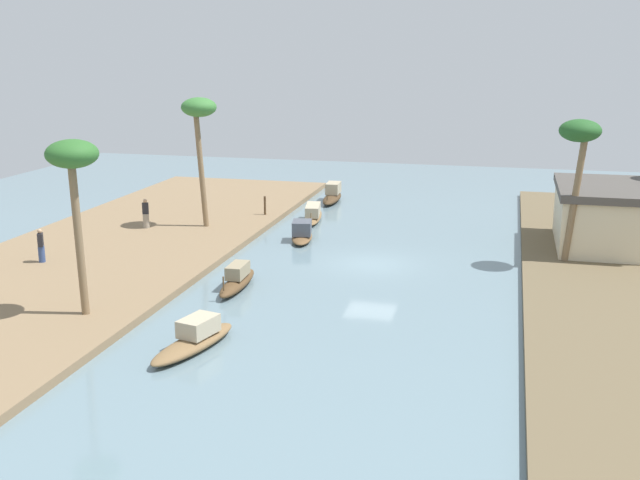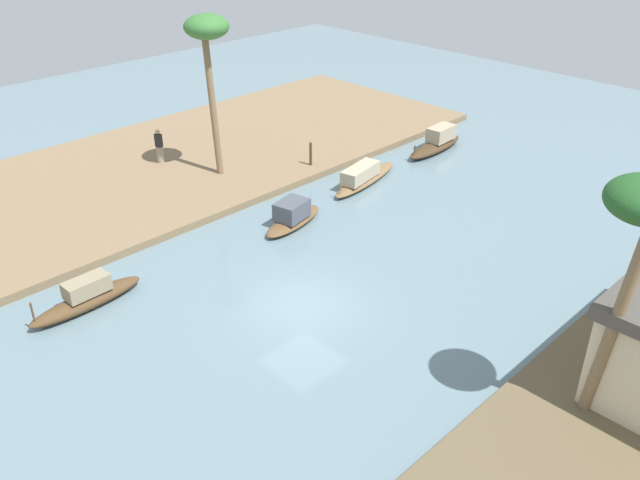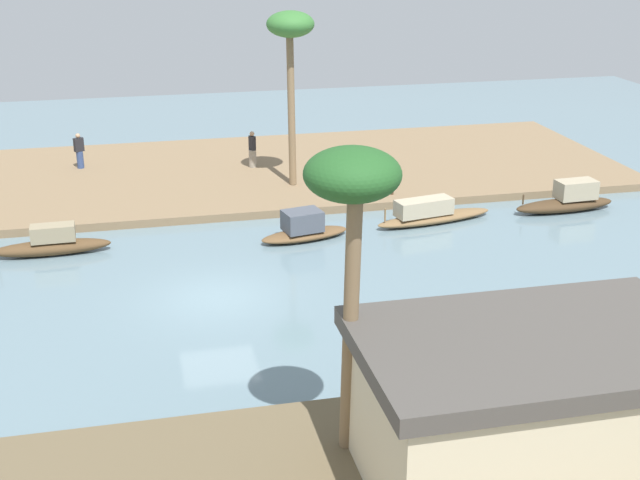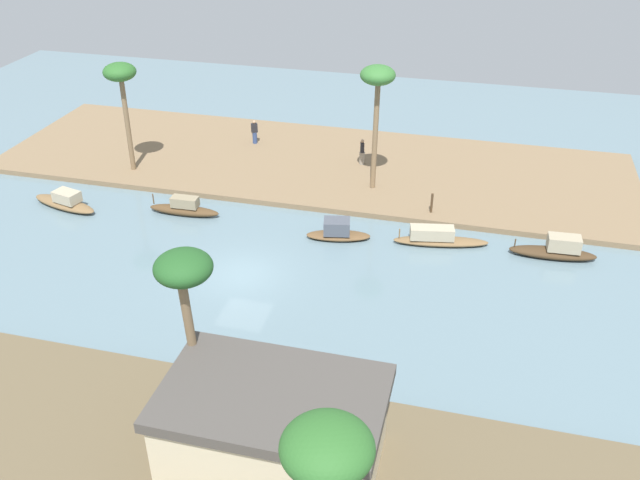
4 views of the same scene
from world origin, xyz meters
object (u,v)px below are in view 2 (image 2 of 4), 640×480
Objects in this scene: mooring_post at (311,154)px; palm_tree_left_near at (207,37)px; sampan_foreground at (87,298)px; sampan_open_hull at (364,177)px; person_by_mooring at (160,149)px; sampan_near_left_bank at (437,143)px; sampan_downstream_large at (293,216)px.

palm_tree_left_near reaches higher than mooring_post.
sampan_foreground is at bearing 29.99° from palm_tree_left_near.
sampan_open_hull is 2.99× the size of person_by_mooring.
sampan_open_hull is at bearing 102.76° from mooring_post.
sampan_near_left_bank reaches higher than sampan_foreground.
sampan_downstream_large is 2.10× the size of person_by_mooring.
sampan_foreground is 0.82× the size of sampan_open_hull.
sampan_open_hull is at bearing -1.48° from sampan_near_left_bank.
mooring_post reaches higher than sampan_open_hull.
mooring_post reaches higher than sampan_foreground.
sampan_near_left_bank is 1.05× the size of sampan_foreground.
palm_tree_left_near reaches higher than sampan_near_left_bank.
palm_tree_left_near is at bearing -33.93° from mooring_post.
person_by_mooring reaches higher than sampan_downstream_large.
sampan_downstream_large is 6.02m from mooring_post.
mooring_post is 7.61m from palm_tree_left_near.
person_by_mooring reaches higher than mooring_post.
mooring_post is (-4.70, -3.73, 0.49)m from sampan_downstream_large.
sampan_downstream_large is (11.54, 0.90, -0.03)m from sampan_near_left_bank.
sampan_foreground is at bearing -66.78° from person_by_mooring.
sampan_foreground is at bearing -9.72° from sampan_open_hull.
sampan_foreground is 1.16× the size of sampan_downstream_large.
sampan_foreground is at bearing -14.67° from sampan_downstream_large.
sampan_downstream_large is (-9.32, 0.51, 0.03)m from sampan_foreground.
person_by_mooring is at bearing -136.46° from sampan_foreground.
sampan_near_left_bank reaches higher than sampan_open_hull.
sampan_near_left_bank is 14.79m from person_by_mooring.
person_by_mooring is 6.74m from palm_tree_left_near.
palm_tree_left_near is at bearing 1.30° from person_by_mooring.
mooring_post is 0.16× the size of palm_tree_left_near.
sampan_near_left_bank is at bearing 179.23° from sampan_foreground.
sampan_near_left_bank is 1.23× the size of sampan_downstream_large.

